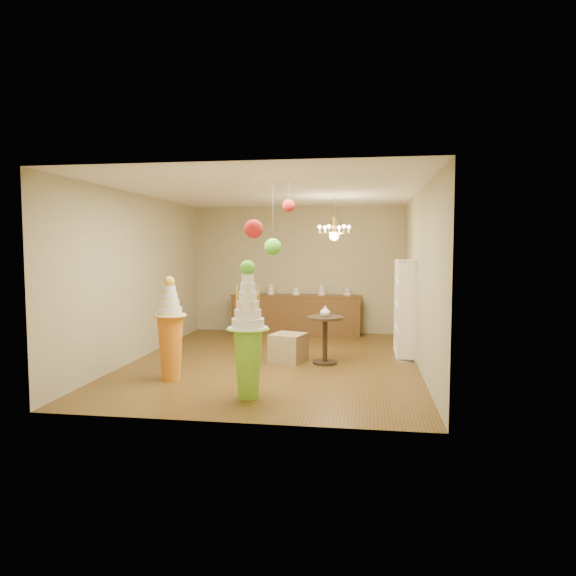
# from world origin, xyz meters

# --- Properties ---
(floor) EXTENTS (6.50, 6.50, 0.00)m
(floor) POSITION_xyz_m (0.00, 0.00, 0.00)
(floor) COLOR #503915
(floor) RESTS_ON ground
(ceiling) EXTENTS (6.50, 6.50, 0.00)m
(ceiling) POSITION_xyz_m (0.00, 0.00, 3.00)
(ceiling) COLOR white
(ceiling) RESTS_ON ground
(wall_back) EXTENTS (5.00, 0.04, 3.00)m
(wall_back) POSITION_xyz_m (0.00, 3.25, 1.50)
(wall_back) COLOR tan
(wall_back) RESTS_ON ground
(wall_front) EXTENTS (5.00, 0.04, 3.00)m
(wall_front) POSITION_xyz_m (0.00, -3.25, 1.50)
(wall_front) COLOR tan
(wall_front) RESTS_ON ground
(wall_left) EXTENTS (0.04, 6.50, 3.00)m
(wall_left) POSITION_xyz_m (-2.50, 0.00, 1.50)
(wall_left) COLOR tan
(wall_left) RESTS_ON ground
(wall_right) EXTENTS (0.04, 6.50, 3.00)m
(wall_right) POSITION_xyz_m (2.50, 0.00, 1.50)
(wall_right) COLOR tan
(wall_right) RESTS_ON ground
(pedestal_green) EXTENTS (0.70, 0.70, 1.86)m
(pedestal_green) POSITION_xyz_m (0.03, -2.26, 0.73)
(pedestal_green) COLOR #7CC42B
(pedestal_green) RESTS_ON floor
(pedestal_orange) EXTENTS (0.48, 0.48, 1.60)m
(pedestal_orange) POSITION_xyz_m (-1.36, -1.49, 0.64)
(pedestal_orange) COLOR orange
(pedestal_orange) RESTS_ON floor
(burlap_riser) EXTENTS (0.70, 0.70, 0.51)m
(burlap_riser) POSITION_xyz_m (0.26, -0.01, 0.25)
(burlap_riser) COLOR olive
(burlap_riser) RESTS_ON floor
(sideboard) EXTENTS (3.04, 0.54, 1.16)m
(sideboard) POSITION_xyz_m (0.00, 2.97, 0.48)
(sideboard) COLOR #57391B
(sideboard) RESTS_ON floor
(shelving_unit) EXTENTS (0.33, 1.20, 1.80)m
(shelving_unit) POSITION_xyz_m (2.34, 0.80, 0.90)
(shelving_unit) COLOR white
(shelving_unit) RESTS_ON floor
(round_table) EXTENTS (0.81, 0.81, 0.83)m
(round_table) POSITION_xyz_m (0.91, -0.04, 0.54)
(round_table) COLOR black
(round_table) RESTS_ON floor
(vase) EXTENTS (0.22, 0.22, 0.19)m
(vase) POSITION_xyz_m (0.91, -0.04, 0.92)
(vase) COLOR white
(vase) RESTS_ON round_table
(pom_red_left) EXTENTS (0.24, 0.24, 0.85)m
(pom_red_left) POSITION_xyz_m (0.15, -2.40, 2.27)
(pom_red_left) COLOR #423D2F
(pom_red_left) RESTS_ON ceiling
(pom_green_mid) EXTENTS (0.25, 0.25, 1.08)m
(pom_green_mid) POSITION_xyz_m (0.27, -1.68, 2.04)
(pom_green_mid) COLOR #423D2F
(pom_green_mid) RESTS_ON ceiling
(pom_red_right) EXTENTS (0.17, 0.17, 0.47)m
(pom_red_right) POSITION_xyz_m (0.52, -1.83, 2.61)
(pom_red_right) COLOR #423D2F
(pom_red_right) RESTS_ON ceiling
(chandelier) EXTENTS (0.77, 0.77, 0.85)m
(chandelier) POSITION_xyz_m (1.01, 0.81, 2.30)
(chandelier) COLOR gold
(chandelier) RESTS_ON ceiling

